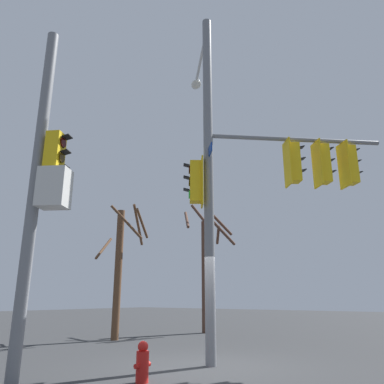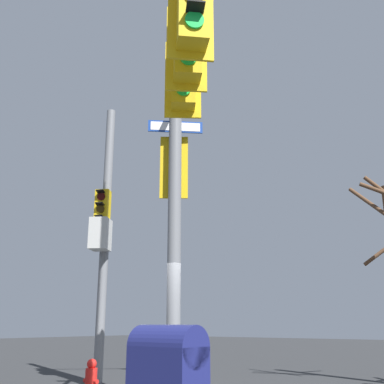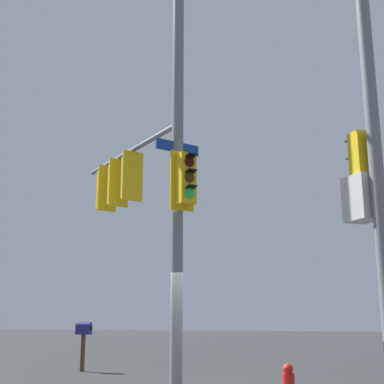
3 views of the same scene
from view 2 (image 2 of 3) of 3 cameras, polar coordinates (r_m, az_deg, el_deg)
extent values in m
cylinder|color=slate|center=(9.32, -2.07, 5.22)|extent=(0.26, 0.26, 9.52)
cylinder|color=slate|center=(7.62, -0.99, 19.17)|extent=(3.40, 3.72, 0.12)
cube|color=yellow|center=(7.33, -1.07, 14.25)|extent=(0.47, 0.46, 1.10)
cube|color=yellow|center=(7.48, -1.12, 13.59)|extent=(0.45, 0.39, 1.30)
cylinder|color=#2F0403|center=(7.37, -1.01, 17.18)|extent=(0.19, 0.17, 0.22)
cube|color=black|center=(7.37, -0.98, 18.28)|extent=(0.26, 0.26, 0.06)
cylinder|color=#352504|center=(7.19, -1.02, 14.91)|extent=(0.19, 0.17, 0.22)
cube|color=black|center=(7.18, -0.99, 16.03)|extent=(0.26, 0.26, 0.06)
cylinder|color=#19D147|center=(7.02, -1.04, 12.52)|extent=(0.19, 0.17, 0.22)
cube|color=black|center=(7.01, -1.01, 13.67)|extent=(0.26, 0.26, 0.06)
cylinder|color=slate|center=(7.66, -1.04, 18.29)|extent=(0.04, 0.04, 0.15)
cube|color=yellow|center=(6.61, -0.54, 17.91)|extent=(0.47, 0.46, 1.10)
cube|color=yellow|center=(6.75, -0.67, 17.11)|extent=(0.44, 0.41, 1.30)
cylinder|color=#2F0403|center=(6.67, -0.41, 21.12)|extent=(0.18, 0.17, 0.22)
cube|color=black|center=(6.69, -0.35, 22.33)|extent=(0.26, 0.26, 0.06)
cylinder|color=#352504|center=(6.48, -0.42, 18.72)|extent=(0.18, 0.17, 0.22)
cube|color=black|center=(6.48, -0.35, 19.97)|extent=(0.26, 0.26, 0.06)
cylinder|color=#19D147|center=(6.29, -0.42, 16.17)|extent=(0.18, 0.17, 0.22)
cube|color=black|center=(6.29, -0.36, 17.46)|extent=(0.26, 0.26, 0.06)
cylinder|color=slate|center=(6.98, -0.53, 22.18)|extent=(0.04, 0.04, 0.15)
cube|color=yellow|center=(5.99, 0.07, 22.01)|extent=(0.47, 0.47, 1.10)
cube|color=yellow|center=(6.12, -0.16, 21.04)|extent=(0.42, 0.43, 1.30)
cylinder|color=#19D147|center=(5.65, 0.31, 20.30)|extent=(0.18, 0.18, 0.22)
cube|color=black|center=(5.66, 0.42, 21.73)|extent=(0.26, 0.26, 0.06)
cube|color=yellow|center=(9.54, -2.20, 2.72)|extent=(0.47, 0.46, 1.10)
cube|color=yellow|center=(9.38, -2.22, 3.06)|extent=(0.46, 0.38, 1.30)
cylinder|color=#2F0403|center=(9.81, -2.15, 4.30)|extent=(0.19, 0.16, 0.22)
cube|color=black|center=(9.92, -2.14, 4.80)|extent=(0.26, 0.26, 0.06)
cylinder|color=#352504|center=(9.70, -2.17, 2.41)|extent=(0.19, 0.16, 0.22)
cube|color=black|center=(9.81, -2.16, 2.94)|extent=(0.26, 0.26, 0.06)
cylinder|color=#19D147|center=(9.60, -2.20, 0.49)|extent=(0.19, 0.16, 0.22)
cube|color=black|center=(9.71, -2.18, 1.04)|extent=(0.26, 0.26, 0.06)
cube|color=navy|center=(9.51, -2.04, 7.97)|extent=(0.82, 0.78, 0.24)
cube|color=white|center=(9.49, -2.03, 8.01)|extent=(0.73, 0.69, 0.18)
cylinder|color=slate|center=(12.81, -10.61, -5.35)|extent=(0.24, 0.24, 7.37)
cube|color=silver|center=(12.41, -11.15, -5.10)|extent=(0.70, 0.74, 0.82)
cube|color=yellow|center=(12.62, -10.90, -2.22)|extent=(0.46, 0.44, 1.10)
cylinder|color=#2F0403|center=(12.55, -11.06, -0.54)|extent=(0.21, 0.13, 0.22)
cube|color=black|center=(12.51, -11.14, 0.08)|extent=(0.26, 0.24, 0.06)
cylinder|color=#352504|center=(12.46, -11.14, -2.05)|extent=(0.21, 0.13, 0.22)
cube|color=black|center=(12.42, -11.22, -1.43)|extent=(0.26, 0.24, 0.06)
cylinder|color=#19D147|center=(12.39, -11.22, -3.57)|extent=(0.21, 0.13, 0.22)
cube|color=black|center=(12.35, -11.31, -2.95)|extent=(0.26, 0.24, 0.06)
cylinder|color=red|center=(10.37, -12.27, -21.81)|extent=(0.24, 0.24, 0.55)
sphere|color=red|center=(10.33, -12.15, -19.86)|extent=(0.20, 0.20, 0.20)
cylinder|color=red|center=(10.47, -12.80, -21.57)|extent=(0.10, 0.09, 0.09)
cylinder|color=red|center=(10.26, -11.71, -21.75)|extent=(0.10, 0.09, 0.09)
cube|color=navy|center=(2.87, -3.03, -20.70)|extent=(0.45, 0.26, 0.24)
cylinder|color=navy|center=(2.86, -3.00, -18.30)|extent=(0.45, 0.26, 0.24)
cylinder|color=brown|center=(12.83, 21.18, -1.49)|extent=(1.32, 0.62, 1.25)
camera|label=1|loc=(13.42, -47.14, -10.45)|focal=34.80mm
camera|label=3|loc=(19.02, 14.18, -14.55)|focal=48.41mm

